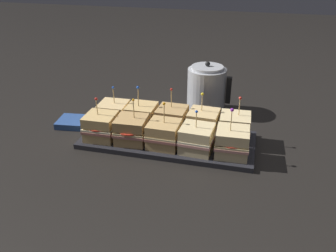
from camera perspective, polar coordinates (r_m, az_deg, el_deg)
ground_plane at (r=1.28m, az=0.00°, el=-2.62°), size 6.00×6.00×0.00m
serving_platter at (r=1.27m, az=0.00°, el=-2.27°), size 0.61×0.26×0.02m
sandwich_front_far_left at (r=1.27m, az=-10.68°, el=-0.09°), size 0.11×0.11×0.15m
sandwich_front_left at (r=1.23m, az=-5.84°, el=-0.62°), size 0.11×0.12×0.16m
sandwich_front_center at (r=1.20m, az=-0.75°, el=-1.31°), size 0.11×0.11×0.16m
sandwich_front_right at (r=1.18m, az=4.64°, el=-2.04°), size 0.11×0.11×0.15m
sandwich_front_far_right at (r=1.17m, az=10.26°, el=-2.59°), size 0.11×0.11×0.17m
sandwich_back_far_left at (r=1.37m, az=-8.68°, el=1.99°), size 0.11×0.11×0.15m
sandwich_back_left at (r=1.33m, az=-4.23°, el=1.53°), size 0.11×0.11×0.17m
sandwich_back_center at (r=1.30m, az=0.55°, el=1.03°), size 0.11×0.11×0.16m
sandwich_back_right at (r=1.28m, az=5.68°, el=0.47°), size 0.11×0.11×0.16m
sandwich_back_far_right at (r=1.27m, az=10.65°, el=-0.17°), size 0.11×0.11×0.16m
kettle_steel at (r=1.50m, az=6.21°, el=5.86°), size 0.18×0.16×0.22m
napkin_stack at (r=1.45m, az=-15.13°, el=0.62°), size 0.12×0.12×0.02m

